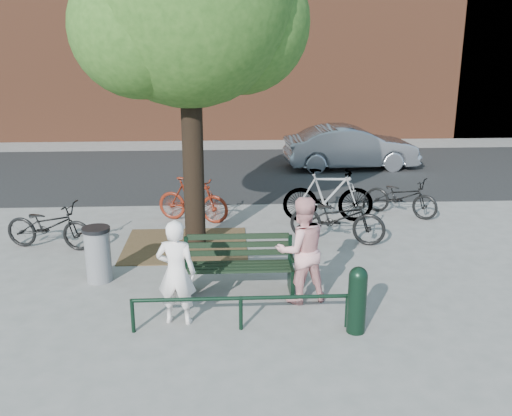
{
  "coord_description": "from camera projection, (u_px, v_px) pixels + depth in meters",
  "views": [
    {
      "loc": [
        -0.16,
        -8.4,
        3.96
      ],
      "look_at": [
        0.33,
        1.0,
        1.12
      ],
      "focal_mm": 40.0,
      "sensor_mm": 36.0,
      "label": 1
    }
  ],
  "objects": [
    {
      "name": "bicycle_c",
      "position": [
        337.0,
        218.0,
        11.32
      ],
      "size": [
        2.03,
        1.29,
        1.01
      ],
      "primitive_type": "imported",
      "rotation": [
        0.0,
        0.0,
        1.22
      ],
      "color": "black",
      "rests_on": "ground"
    },
    {
      "name": "dirt_pit",
      "position": [
        186.0,
        245.0,
        11.24
      ],
      "size": [
        2.4,
        2.0,
        0.02
      ],
      "primitive_type": "cube",
      "color": "brown",
      "rests_on": "ground"
    },
    {
      "name": "litter_bin",
      "position": [
        98.0,
        254.0,
        9.5
      ],
      "size": [
        0.46,
        0.46,
        0.95
      ],
      "color": "gray",
      "rests_on": "ground"
    },
    {
      "name": "bicycle_e",
      "position": [
        401.0,
        197.0,
        13.02
      ],
      "size": [
        1.73,
        1.5,
        0.9
      ],
      "primitive_type": "imported",
      "rotation": [
        0.0,
        0.0,
        0.93
      ],
      "color": "black",
      "rests_on": "ground"
    },
    {
      "name": "parked_car",
      "position": [
        351.0,
        147.0,
        17.61
      ],
      "size": [
        4.14,
        1.67,
        1.34
      ],
      "primitive_type": "imported",
      "rotation": [
        0.0,
        0.0,
        1.63
      ],
      "color": "gray",
      "rests_on": "ground"
    },
    {
      "name": "person_right",
      "position": [
        301.0,
        250.0,
        8.69
      ],
      "size": [
        0.94,
        0.81,
        1.68
      ],
      "primitive_type": "imported",
      "rotation": [
        0.0,
        0.0,
        3.39
      ],
      "color": "pink",
      "rests_on": "ground"
    },
    {
      "name": "road",
      "position": [
        232.0,
        172.0,
        17.31
      ],
      "size": [
        40.0,
        7.0,
        0.01
      ],
      "primitive_type": "cube",
      "color": "black",
      "rests_on": "ground"
    },
    {
      "name": "street_tree",
      "position": [
        191.0,
        9.0,
        9.97
      ],
      "size": [
        4.2,
        3.8,
        6.5
      ],
      "color": "black",
      "rests_on": "ground"
    },
    {
      "name": "bicycle_b",
      "position": [
        193.0,
        200.0,
        12.58
      ],
      "size": [
        1.72,
        1.01,
        1.0
      ],
      "primitive_type": "imported",
      "rotation": [
        0.0,
        0.0,
        1.22
      ],
      "color": "#5F1A0D",
      "rests_on": "ground"
    },
    {
      "name": "bicycle_d",
      "position": [
        328.0,
        195.0,
        12.56
      ],
      "size": [
        2.03,
        0.69,
        1.2
      ],
      "primitive_type": "imported",
      "rotation": [
        0.0,
        0.0,
        1.51
      ],
      "color": "gray",
      "rests_on": "ground"
    },
    {
      "name": "ground",
      "position": [
        239.0,
        293.0,
        9.19
      ],
      "size": [
        90.0,
        90.0,
        0.0
      ],
      "primitive_type": "plane",
      "color": "gray",
      "rests_on": "ground"
    },
    {
      "name": "person_left",
      "position": [
        176.0,
        272.0,
        8.02
      ],
      "size": [
        0.62,
        0.46,
        1.55
      ],
      "primitive_type": "imported",
      "rotation": [
        0.0,
        0.0,
        2.97
      ],
      "color": "white",
      "rests_on": "ground"
    },
    {
      "name": "guard_railing",
      "position": [
        241.0,
        303.0,
        7.92
      ],
      "size": [
        3.06,
        0.06,
        0.51
      ],
      "color": "black",
      "rests_on": "ground"
    },
    {
      "name": "bicycle_a",
      "position": [
        49.0,
        226.0,
        10.97
      ],
      "size": [
        1.87,
        1.01,
        0.93
      ],
      "primitive_type": "imported",
      "rotation": [
        0.0,
        0.0,
        1.34
      ],
      "color": "black",
      "rests_on": "ground"
    },
    {
      "name": "bollard",
      "position": [
        357.0,
        298.0,
        7.83
      ],
      "size": [
        0.26,
        0.26,
        0.97
      ],
      "color": "black",
      "rests_on": "ground"
    },
    {
      "name": "park_bench",
      "position": [
        239.0,
        263.0,
        9.12
      ],
      "size": [
        1.74,
        0.54,
        0.97
      ],
      "color": "black",
      "rests_on": "ground"
    }
  ]
}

